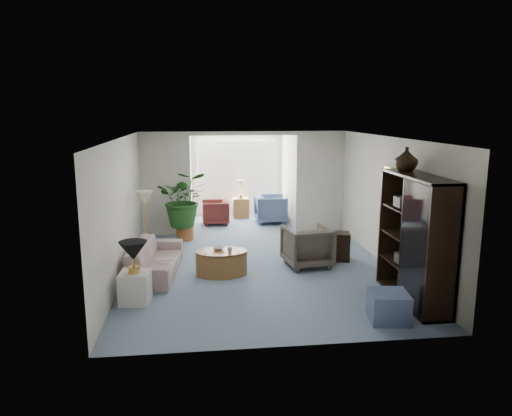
{
  "coord_description": "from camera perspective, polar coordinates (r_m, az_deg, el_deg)",
  "views": [
    {
      "loc": [
        -1.12,
        -8.63,
        2.96
      ],
      "look_at": [
        0.0,
        0.6,
        1.1
      ],
      "focal_mm": 33.83,
      "sensor_mm": 36.0,
      "label": 1
    }
  ],
  "objects": [
    {
      "name": "floor_lamp",
      "position": [
        9.99,
        -13.07,
        1.16
      ],
      "size": [
        0.36,
        0.36,
        0.28
      ],
      "primitive_type": "cone",
      "color": "#F9F4C6",
      "rests_on": "ground"
    },
    {
      "name": "ottoman",
      "position": [
        7.31,
        15.39,
        -11.17
      ],
      "size": [
        0.61,
        0.61,
        0.43
      ],
      "primitive_type": "cube",
      "rotation": [
        0.0,
        0.0,
        -0.14
      ],
      "color": "slate",
      "rests_on": "ground"
    },
    {
      "name": "table_lamp",
      "position": [
        7.72,
        -14.33,
        -4.94
      ],
      "size": [
        0.44,
        0.44,
        0.3
      ],
      "primitive_type": "cone",
      "color": "black",
      "rests_on": "end_table"
    },
    {
      "name": "wingback_chair",
      "position": [
        9.45,
        6.06,
        -4.5
      ],
      "size": [
        0.96,
        0.98,
        0.79
      ],
      "primitive_type": "imported",
      "rotation": [
        0.0,
        0.0,
        3.28
      ],
      "color": "#60584C",
      "rests_on": "ground"
    },
    {
      "name": "sofa",
      "position": [
        9.14,
        -11.85,
        -5.9
      ],
      "size": [
        0.97,
        2.08,
        0.59
      ],
      "primitive_type": "imported",
      "rotation": [
        0.0,
        0.0,
        1.48
      ],
      "color": "beige",
      "rests_on": "ground"
    },
    {
      "name": "coffee_cup",
      "position": [
        8.8,
        -3.11,
        -4.97
      ],
      "size": [
        0.1,
        0.1,
        0.09
      ],
      "primitive_type": "imported",
      "rotation": [
        0.0,
        0.0,
        -0.07
      ],
      "color": "beige",
      "rests_on": "coffee_table"
    },
    {
      "name": "coffee_bowl",
      "position": [
        8.99,
        -4.48,
        -4.75
      ],
      "size": [
        0.24,
        0.24,
        0.06
      ],
      "primitive_type": "imported",
      "rotation": [
        0.0,
        0.0,
        -0.07
      ],
      "color": "silver",
      "rests_on": "coffee_table"
    },
    {
      "name": "sunroom_table",
      "position": [
        13.71,
        -1.8,
        0.03
      ],
      "size": [
        0.46,
        0.35,
        0.56
      ],
      "primitive_type": "cube",
      "rotation": [
        0.0,
        0.0,
        0.0
      ],
      "color": "#966136",
      "rests_on": "ground"
    },
    {
      "name": "back_header",
      "position": [
        11.69,
        -1.43,
        8.81
      ],
      "size": [
        2.6,
        0.12,
        0.1
      ],
      "primitive_type": "cube",
      "color": "white",
      "rests_on": "back_pier_left"
    },
    {
      "name": "cabinet_urn",
      "position": [
        8.19,
        17.35,
        5.54
      ],
      "size": [
        0.37,
        0.37,
        0.39
      ],
      "primitive_type": "imported",
      "color": "black",
      "rests_on": "entertainment_cabinet"
    },
    {
      "name": "sunroom_chair_blue",
      "position": [
        13.05,
        1.77,
        -0.11
      ],
      "size": [
        0.83,
        0.81,
        0.75
      ],
      "primitive_type": "imported",
      "rotation": [
        0.0,
        0.0,
        1.57
      ],
      "color": "slate",
      "rests_on": "ground"
    },
    {
      "name": "window_pane",
      "position": [
        13.94,
        -2.28,
        4.88
      ],
      "size": [
        2.2,
        0.02,
        1.5
      ],
      "primitive_type": "cube",
      "color": "white"
    },
    {
      "name": "end_table",
      "position": [
        7.9,
        -14.11,
        -9.11
      ],
      "size": [
        0.49,
        0.49,
        0.5
      ],
      "primitive_type": "cube",
      "rotation": [
        0.0,
        0.0,
        -0.1
      ],
      "color": "white",
      "rests_on": "ground"
    },
    {
      "name": "entertainment_cabinet",
      "position": [
        7.94,
        18.3,
        -3.5
      ],
      "size": [
        0.48,
        1.81,
        2.02
      ],
      "primitive_type": "cube",
      "color": "black",
      "rests_on": "ground"
    },
    {
      "name": "window_blinds",
      "position": [
        13.91,
        -2.27,
        4.87
      ],
      "size": [
        2.2,
        0.02,
        1.5
      ],
      "primitive_type": "cube",
      "color": "white"
    },
    {
      "name": "framed_picture",
      "position": [
        9.34,
        15.73,
        3.13
      ],
      "size": [
        0.04,
        0.5,
        0.4
      ],
      "primitive_type": "cube",
      "color": "#B1A48E"
    },
    {
      "name": "plant_pot",
      "position": [
        11.48,
        -8.38,
        -2.93
      ],
      "size": [
        0.4,
        0.4,
        0.32
      ],
      "primitive_type": "cylinder",
      "color": "#A1572E",
      "rests_on": "ground"
    },
    {
      "name": "sunroom_floor",
      "position": [
        13.12,
        -1.84,
        -1.73
      ],
      "size": [
        2.6,
        2.6,
        0.0
      ],
      "primitive_type": "plane",
      "color": "gray",
      "rests_on": "ground"
    },
    {
      "name": "sunroom_chair_maroon",
      "position": [
        12.92,
        -4.82,
        -0.51
      ],
      "size": [
        0.71,
        0.69,
        0.64
      ],
      "primitive_type": "imported",
      "rotation": [
        0.0,
        0.0,
        -1.57
      ],
      "color": "maroon",
      "rests_on": "ground"
    },
    {
      "name": "back_pier_right",
      "position": [
        12.14,
        7.57,
        3.12
      ],
      "size": [
        1.2,
        0.12,
        2.5
      ],
      "primitive_type": "cube",
      "color": "white",
      "rests_on": "ground"
    },
    {
      "name": "shelf_clutter",
      "position": [
        7.85,
        18.17,
        -2.21
      ],
      "size": [
        0.3,
        0.97,
        1.06
      ],
      "color": "#454440",
      "rests_on": "entertainment_cabinet"
    },
    {
      "name": "side_table_dark",
      "position": [
        9.93,
        9.61,
        -4.48
      ],
      "size": [
        0.54,
        0.47,
        0.57
      ],
      "primitive_type": "cube",
      "rotation": [
        0.0,
        0.0,
        -0.21
      ],
      "color": "black",
      "rests_on": "ground"
    },
    {
      "name": "coffee_table",
      "position": [
        8.97,
        -4.1,
        -6.48
      ],
      "size": [
        1.01,
        1.01,
        0.45
      ],
      "primitive_type": "cylinder",
      "rotation": [
        0.0,
        0.0,
        -0.07
      ],
      "color": "#966136",
      "rests_on": "ground"
    },
    {
      "name": "floor",
      "position": [
        9.19,
        0.45,
        -7.47
      ],
      "size": [
        6.0,
        6.0,
        0.0
      ],
      "primitive_type": "plane",
      "color": "gray",
      "rests_on": "ground"
    },
    {
      "name": "back_pier_left",
      "position": [
        11.78,
        -10.65,
        2.77
      ],
      "size": [
        1.2,
        0.12,
        2.5
      ],
      "primitive_type": "cube",
      "color": "white",
      "rests_on": "ground"
    },
    {
      "name": "house_plant",
      "position": [
        11.31,
        -8.5,
        1.08
      ],
      "size": [
        1.18,
        1.02,
        1.31
      ],
      "primitive_type": "imported",
      "color": "#20501B",
      "rests_on": "plant_pot"
    }
  ]
}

